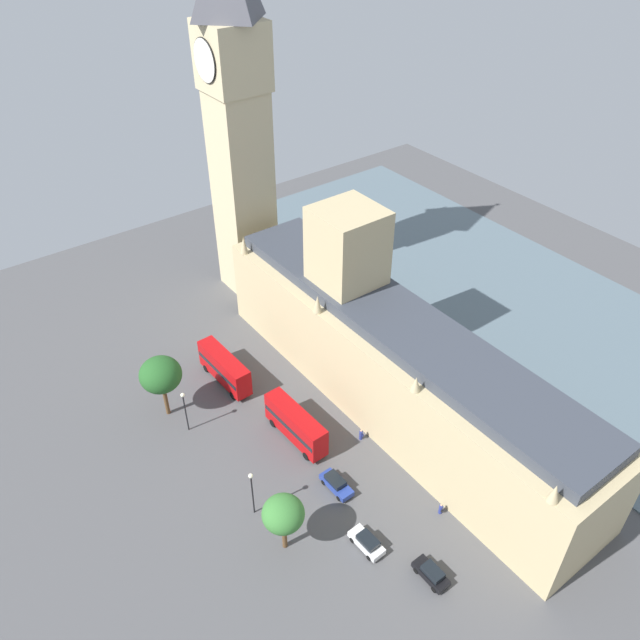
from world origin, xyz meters
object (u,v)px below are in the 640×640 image
(plane_tree_midblock, at_px, (161,375))
(pedestrian_leading, at_px, (441,509))
(double_decker_bus_far_end, at_px, (296,424))
(plane_tree_opposite_hall, at_px, (283,514))
(street_lamp_slot_10, at_px, (252,486))
(double_decker_bus_by_river_gate, at_px, (224,367))
(car_white_corner, at_px, (367,542))
(car_blue_under_trees, at_px, (336,484))
(street_lamp_kerbside, at_px, (184,405))
(car_black_trailing, at_px, (431,573))
(pedestrian_near_tower, at_px, (361,435))
(parliament_building, at_px, (390,355))
(clock_tower, at_px, (237,118))

(plane_tree_midblock, bearing_deg, pedestrian_leading, 118.56)
(double_decker_bus_far_end, bearing_deg, plane_tree_opposite_hall, 48.37)
(street_lamp_slot_10, bearing_deg, plane_tree_midblock, -87.24)
(plane_tree_opposite_hall, bearing_deg, double_decker_bus_by_river_gate, -106.64)
(car_white_corner, bearing_deg, double_decker_bus_by_river_gate, 86.21)
(car_white_corner, distance_m, street_lamp_slot_10, 14.30)
(plane_tree_midblock, bearing_deg, double_decker_bus_by_river_gate, -174.76)
(double_decker_bus_by_river_gate, height_order, car_white_corner, double_decker_bus_by_river_gate)
(car_blue_under_trees, relative_size, street_lamp_kerbside, 0.70)
(plane_tree_opposite_hall, xyz_separation_m, street_lamp_kerbside, (0.57, -22.26, -1.23))
(double_decker_bus_far_end, relative_size, car_black_trailing, 2.52)
(pedestrian_near_tower, bearing_deg, street_lamp_slot_10, -26.05)
(double_decker_bus_far_end, xyz_separation_m, car_blue_under_trees, (0.77, 9.62, -1.75))
(double_decker_bus_far_end, distance_m, plane_tree_opposite_hall, 16.38)
(plane_tree_opposite_hall, distance_m, street_lamp_kerbside, 22.30)
(car_blue_under_trees, bearing_deg, car_black_trailing, 92.45)
(pedestrian_near_tower, bearing_deg, car_blue_under_trees, -0.33)
(double_decker_bus_far_end, bearing_deg, car_black_trailing, 88.16)
(double_decker_bus_by_river_gate, bearing_deg, car_white_corner, -93.79)
(plane_tree_opposite_hall, distance_m, street_lamp_slot_10, 5.97)
(plane_tree_opposite_hall, bearing_deg, plane_tree_midblock, -86.99)
(double_decker_bus_far_end, bearing_deg, car_blue_under_trees, 83.21)
(car_black_trailing, height_order, pedestrian_near_tower, car_black_trailing)
(pedestrian_near_tower, height_order, plane_tree_opposite_hall, plane_tree_opposite_hall)
(car_black_trailing, xyz_separation_m, street_lamp_kerbside, (10.93, -34.79, 3.76))
(parliament_building, height_order, car_black_trailing, parliament_building)
(clock_tower, relative_size, car_blue_under_trees, 12.31)
(double_decker_bus_by_river_gate, height_order, street_lamp_kerbside, street_lamp_kerbside)
(double_decker_bus_far_end, height_order, pedestrian_leading, double_decker_bus_far_end)
(double_decker_bus_far_end, bearing_deg, street_lamp_kerbside, -44.71)
(clock_tower, height_order, pedestrian_near_tower, clock_tower)
(pedestrian_near_tower, distance_m, plane_tree_midblock, 27.59)
(street_lamp_kerbside, bearing_deg, car_blue_under_trees, 117.17)
(plane_tree_midblock, bearing_deg, clock_tower, -141.49)
(car_black_trailing, relative_size, street_lamp_slot_10, 0.61)
(double_decker_bus_by_river_gate, xyz_separation_m, pedestrian_leading, (-8.86, 34.91, -1.94))
(pedestrian_leading, bearing_deg, pedestrian_near_tower, -79.71)
(parliament_building, distance_m, street_lamp_slot_10, 25.95)
(parliament_building, height_order, plane_tree_midblock, parliament_building)
(double_decker_bus_far_end, distance_m, pedestrian_near_tower, 8.79)
(parliament_building, distance_m, pedestrian_leading, 21.12)
(car_blue_under_trees, height_order, street_lamp_slot_10, street_lamp_slot_10)
(street_lamp_slot_10, bearing_deg, double_decker_bus_by_river_gate, -111.69)
(street_lamp_kerbside, bearing_deg, double_decker_bus_far_end, 137.53)
(parliament_building, xyz_separation_m, street_lamp_kerbside, (25.41, -11.33, -3.37))
(car_white_corner, xyz_separation_m, pedestrian_near_tower, (-9.70, -12.71, -0.13))
(car_blue_under_trees, height_order, pedestrian_leading, car_blue_under_trees)
(plane_tree_midblock, distance_m, street_lamp_kerbside, 5.16)
(car_white_corner, distance_m, pedestrian_leading, 10.00)
(parliament_building, xyz_separation_m, car_black_trailing, (14.48, 23.46, -7.13))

